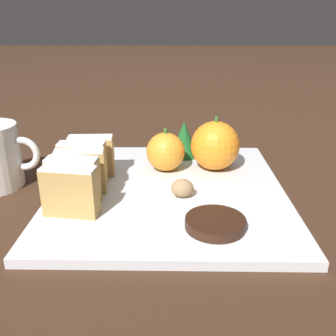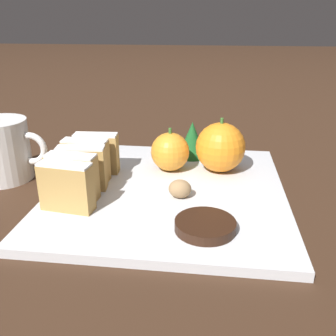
% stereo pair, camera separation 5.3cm
% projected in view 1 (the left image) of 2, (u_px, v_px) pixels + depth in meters
% --- Properties ---
extents(ground_plane, '(6.00, 6.00, 0.00)m').
position_uv_depth(ground_plane, '(168.00, 195.00, 0.54)').
color(ground_plane, '#382316').
extents(serving_platter, '(0.33, 0.35, 0.01)m').
position_uv_depth(serving_platter, '(168.00, 191.00, 0.54)').
color(serving_platter, silver).
rests_on(serving_platter, ground_plane).
extents(stollen_slice_front, '(0.07, 0.03, 0.06)m').
position_uv_depth(stollen_slice_front, '(70.00, 191.00, 0.45)').
color(stollen_slice_front, tan).
rests_on(stollen_slice_front, serving_platter).
extents(stollen_slice_second, '(0.07, 0.03, 0.06)m').
position_uv_depth(stollen_slice_second, '(73.00, 181.00, 0.48)').
color(stollen_slice_second, tan).
rests_on(stollen_slice_second, serving_platter).
extents(stollen_slice_third, '(0.07, 0.03, 0.06)m').
position_uv_depth(stollen_slice_third, '(81.00, 172.00, 0.51)').
color(stollen_slice_third, tan).
rests_on(stollen_slice_third, serving_platter).
extents(stollen_slice_fourth, '(0.07, 0.03, 0.06)m').
position_uv_depth(stollen_slice_fourth, '(83.00, 163.00, 0.54)').
color(stollen_slice_fourth, tan).
rests_on(stollen_slice_fourth, serving_platter).
extents(stollen_slice_fifth, '(0.07, 0.03, 0.06)m').
position_uv_depth(stollen_slice_fifth, '(92.00, 156.00, 0.57)').
color(stollen_slice_fifth, tan).
rests_on(stollen_slice_fifth, serving_platter).
extents(orange_near, '(0.08, 0.08, 0.09)m').
position_uv_depth(orange_near, '(215.00, 146.00, 0.59)').
color(orange_near, orange).
rests_on(orange_near, serving_platter).
extents(orange_far, '(0.06, 0.06, 0.07)m').
position_uv_depth(orange_far, '(165.00, 152.00, 0.59)').
color(orange_far, orange).
rests_on(orange_far, serving_platter).
extents(walnut, '(0.03, 0.03, 0.03)m').
position_uv_depth(walnut, '(182.00, 188.00, 0.51)').
color(walnut, '#9E7A51').
rests_on(walnut, serving_platter).
extents(chocolate_cookie, '(0.07, 0.07, 0.01)m').
position_uv_depth(chocolate_cookie, '(215.00, 223.00, 0.43)').
color(chocolate_cookie, black).
rests_on(chocolate_cookie, serving_platter).
extents(evergreen_sprig, '(0.05, 0.05, 0.06)m').
position_uv_depth(evergreen_sprig, '(184.00, 139.00, 0.65)').
color(evergreen_sprig, '#195623').
rests_on(evergreen_sprig, serving_platter).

